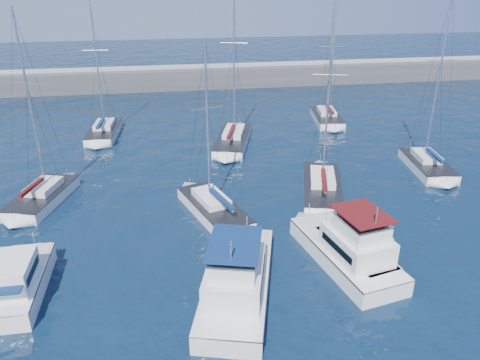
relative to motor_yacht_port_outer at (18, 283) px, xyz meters
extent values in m
plane|color=black|center=(15.39, 0.28, -0.94)|extent=(220.00, 220.00, 0.00)
cube|color=#424244|center=(15.39, 52.28, 0.06)|extent=(160.00, 6.00, 4.00)
cube|color=gray|center=(15.39, 52.28, 2.26)|extent=(160.00, 1.20, 0.50)
cube|color=white|center=(0.00, 0.28, -0.54)|extent=(2.64, 7.06, 1.60)
cube|color=#262628|center=(0.00, 0.28, 0.21)|extent=(2.70, 7.06, 0.08)
cube|color=white|center=(0.00, -0.58, 1.06)|extent=(2.25, 3.27, 1.60)
cube|color=black|center=(0.00, -0.58, 1.14)|extent=(2.29, 2.62, 0.45)
cube|color=#0D2550|center=(0.00, -1.87, 1.36)|extent=(2.11, 2.15, 0.07)
cube|color=silver|center=(12.63, -1.63, -0.54)|extent=(6.29, 11.19, 1.60)
cube|color=#262628|center=(12.63, -1.63, 0.21)|extent=(6.36, 11.21, 0.08)
cube|color=silver|center=(12.29, -2.88, 1.06)|extent=(4.25, 5.56, 1.60)
cube|color=black|center=(12.29, -2.88, 1.14)|extent=(4.05, 4.62, 0.45)
cube|color=silver|center=(12.23, -3.07, 2.31)|extent=(3.27, 3.97, 0.90)
cube|color=#0D2550|center=(12.23, -3.07, 3.31)|extent=(3.70, 4.53, 0.08)
cube|color=white|center=(20.05, 0.28, -0.54)|extent=(5.18, 9.60, 1.60)
cube|color=#262628|center=(20.05, 0.28, 0.21)|extent=(5.25, 9.61, 0.08)
cube|color=white|center=(20.26, -0.80, 1.06)|extent=(3.71, 4.71, 1.60)
cube|color=black|center=(20.26, -0.80, 1.14)|extent=(3.60, 3.90, 0.45)
cube|color=white|center=(20.30, -1.00, 2.31)|extent=(2.88, 3.36, 0.90)
cube|color=#4B0F0F|center=(20.30, -1.00, 3.31)|extent=(3.26, 3.83, 0.08)
cube|color=white|center=(20.60, 0.11, -0.54)|extent=(3.80, 6.66, 1.60)
cube|color=#262628|center=(20.60, 0.11, 0.21)|extent=(3.85, 6.67, 0.08)
cube|color=white|center=(20.77, -0.64, 1.06)|extent=(2.67, 3.30, 1.60)
cube|color=black|center=(20.77, -0.64, 1.14)|extent=(2.57, 2.75, 0.45)
cube|color=#0D2550|center=(21.04, -1.75, 1.36)|extent=(2.32, 2.31, 0.07)
cube|color=silver|center=(-1.33, 12.45, -0.64)|extent=(5.02, 7.95, 1.30)
cube|color=#262628|center=(-1.33, 12.45, -0.01)|extent=(5.08, 7.96, 0.06)
cube|color=silver|center=(-1.20, 12.89, 0.31)|extent=(2.81, 3.66, 0.55)
cylinder|color=silver|center=(-1.12, 13.16, 7.38)|extent=(0.18, 0.18, 13.75)
cylinder|color=silver|center=(-1.66, 11.39, 0.86)|extent=(1.19, 3.57, 0.12)
cube|color=#4B0F0F|center=(-1.68, 11.29, 1.01)|extent=(1.30, 3.29, 0.28)
cube|color=white|center=(12.33, 8.11, -0.64)|extent=(5.37, 8.73, 1.30)
cube|color=#262628|center=(12.33, 8.11, -0.01)|extent=(5.43, 8.75, 0.06)
cube|color=white|center=(12.17, 8.60, 0.31)|extent=(2.94, 4.02, 0.55)
cylinder|color=silver|center=(12.07, 8.89, 6.24)|extent=(0.18, 0.18, 11.47)
cylinder|color=silver|center=(12.73, 6.94, 0.86)|extent=(1.43, 3.94, 0.12)
cube|color=#0D2550|center=(12.76, 6.84, 1.01)|extent=(1.51, 3.62, 0.28)
cube|color=white|center=(21.87, 10.38, -0.64)|extent=(5.56, 9.74, 1.30)
cube|color=#262628|center=(21.87, 10.38, -0.01)|extent=(5.62, 9.76, 0.06)
cube|color=white|center=(22.03, 10.93, 0.31)|extent=(3.06, 4.44, 0.55)
cylinder|color=silver|center=(22.13, 11.27, 7.59)|extent=(0.18, 0.18, 14.17)
cylinder|color=silver|center=(21.48, 9.05, 0.86)|extent=(1.41, 4.47, 0.12)
cube|color=#4B0F0F|center=(21.45, 8.95, 1.01)|extent=(1.50, 4.09, 0.28)
cube|color=silver|center=(33.39, 13.69, -0.64)|extent=(3.94, 7.82, 1.30)
cube|color=#262628|center=(33.39, 13.69, -0.01)|extent=(4.00, 7.83, 0.06)
cube|color=silver|center=(33.45, 14.15, 0.31)|extent=(2.36, 3.50, 0.55)
cylinder|color=silver|center=(33.48, 14.43, 7.81)|extent=(0.18, 0.18, 14.60)
cylinder|color=silver|center=(33.24, 12.57, 0.86)|extent=(0.60, 3.73, 0.12)
cube|color=#0D2550|center=(33.23, 12.47, 1.01)|extent=(0.78, 3.39, 0.28)
cube|color=silver|center=(2.00, 28.90, -0.64)|extent=(3.60, 8.06, 1.30)
cube|color=#262628|center=(2.00, 28.90, -0.01)|extent=(3.66, 8.06, 0.06)
cube|color=silver|center=(2.04, 29.39, 0.31)|extent=(2.21, 3.57, 0.55)
cylinder|color=silver|center=(2.06, 29.69, 7.23)|extent=(0.18, 0.18, 13.44)
cylinder|color=silver|center=(1.91, 27.73, 0.86)|extent=(0.43, 3.92, 0.12)
cube|color=#0D2550|center=(1.90, 27.63, 1.01)|extent=(0.62, 3.55, 0.28)
cube|color=white|center=(16.20, 23.82, -0.64)|extent=(5.69, 10.28, 1.30)
cube|color=#262628|center=(16.20, 23.82, -0.01)|extent=(5.75, 10.29, 0.06)
cube|color=white|center=(16.37, 24.41, 0.31)|extent=(3.12, 4.68, 0.55)
cylinder|color=silver|center=(16.48, 24.76, 8.17)|extent=(0.18, 0.18, 15.33)
cylinder|color=silver|center=(15.80, 22.41, 0.86)|extent=(1.47, 4.74, 0.12)
cube|color=#4B0F0F|center=(15.77, 22.31, 1.01)|extent=(1.56, 4.33, 0.28)
cube|color=silver|center=(29.05, 30.04, -0.64)|extent=(4.08, 8.10, 1.30)
cube|color=#262628|center=(29.05, 30.04, -0.01)|extent=(4.14, 8.11, 0.06)
cube|color=silver|center=(29.12, 30.51, 0.31)|extent=(2.42, 3.64, 0.55)
cylinder|color=silver|center=(29.16, 30.80, 6.88)|extent=(0.18, 0.18, 12.74)
cylinder|color=silver|center=(28.88, 28.88, 0.86)|extent=(0.68, 3.85, 0.12)
cube|color=#4B0F0F|center=(28.87, 28.79, 1.01)|extent=(0.85, 3.50, 0.28)
camera|label=1|loc=(9.08, -24.02, 16.61)|focal=35.00mm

